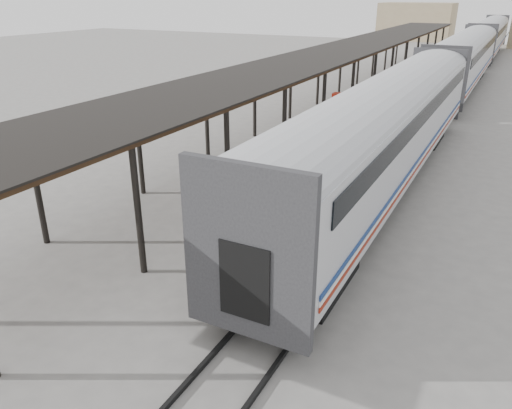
{
  "coord_description": "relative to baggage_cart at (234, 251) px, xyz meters",
  "views": [
    {
      "loc": [
        7.58,
        -11.92,
        7.7
      ],
      "look_at": [
        1.1,
        0.54,
        1.7
      ],
      "focal_mm": 35.0,
      "sensor_mm": 36.0,
      "label": 1
    }
  ],
  "objects": [
    {
      "name": "train",
      "position": [
        2.18,
        34.5,
        2.04
      ],
      "size": [
        3.45,
        76.01,
        4.01
      ],
      "color": "silver",
      "rests_on": "ground"
    },
    {
      "name": "porter",
      "position": [
        0.18,
        -0.65,
        1.1
      ],
      "size": [
        0.45,
        0.66,
        1.78
      ],
      "primitive_type": "imported",
      "rotation": [
        0.0,
        0.0,
        1.54
      ],
      "color": "navy",
      "rests_on": "baggage_cart"
    },
    {
      "name": "baggage_cart",
      "position": [
        0.0,
        0.0,
        0.0
      ],
      "size": [
        1.55,
        2.54,
        0.86
      ],
      "rotation": [
        0.0,
        0.0,
        -0.13
      ],
      "color": "brown",
      "rests_on": "ground"
    },
    {
      "name": "ground",
      "position": [
        -1.02,
        0.7,
        -0.65
      ],
      "size": [
        160.0,
        160.0,
        0.0
      ],
      "primitive_type": "plane",
      "color": "slate",
      "rests_on": "ground"
    },
    {
      "name": "canopy",
      "position": [
        -4.42,
        24.7,
        3.36
      ],
      "size": [
        4.9,
        64.3,
        4.15
      ],
      "color": "#422B19",
      "rests_on": "ground"
    },
    {
      "name": "suitcase_stack",
      "position": [
        -0.08,
        0.32,
        0.4
      ],
      "size": [
        1.27,
        1.13,
        0.56
      ],
      "rotation": [
        0.0,
        0.0,
        -0.13
      ],
      "color": "#343437",
      "rests_on": "baggage_cart"
    },
    {
      "name": "luggage_tug",
      "position": [
        -3.83,
        20.58,
        0.04
      ],
      "size": [
        1.12,
        1.75,
        1.5
      ],
      "rotation": [
        0.0,
        0.0,
        0.05
      ],
      "color": "maroon",
      "rests_on": "ground"
    },
    {
      "name": "building_left",
      "position": [
        -11.02,
        82.7,
        2.35
      ],
      "size": [
        12.0,
        8.0,
        6.0
      ],
      "primitive_type": "cube",
      "color": "tan",
      "rests_on": "ground"
    },
    {
      "name": "rails",
      "position": [
        2.18,
        34.7,
        -0.59
      ],
      "size": [
        1.54,
        150.0,
        0.12
      ],
      "color": "black",
      "rests_on": "ground"
    },
    {
      "name": "pedestrian",
      "position": [
        -2.72,
        16.16,
        0.27
      ],
      "size": [
        1.13,
        0.59,
        1.83
      ],
      "primitive_type": "imported",
      "rotation": [
        0.0,
        0.0,
        3.28
      ],
      "color": "black",
      "rests_on": "ground"
    }
  ]
}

